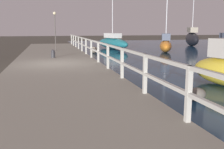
% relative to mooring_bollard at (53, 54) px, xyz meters
% --- Properties ---
extents(ground_plane, '(120.00, 120.00, 0.00)m').
position_rel_mooring_bollard_xyz_m(ground_plane, '(0.10, -2.83, -0.53)').
color(ground_plane, '#4C473D').
extents(dock_walkway, '(4.56, 36.00, 0.29)m').
position_rel_mooring_bollard_xyz_m(dock_walkway, '(0.10, -2.83, -0.39)').
color(dock_walkway, gray).
rests_on(dock_walkway, ground).
extents(railing, '(0.10, 32.50, 1.10)m').
position_rel_mooring_bollard_xyz_m(railing, '(2.29, -2.83, 0.49)').
color(railing, beige).
rests_on(railing, dock_walkway).
extents(boulder_water_edge, '(0.58, 0.53, 0.44)m').
position_rel_mooring_bollard_xyz_m(boulder_water_edge, '(3.37, 5.23, -0.32)').
color(boulder_water_edge, slate).
rests_on(boulder_water_edge, ground).
extents(boulder_near_dock, '(0.51, 0.46, 0.38)m').
position_rel_mooring_bollard_xyz_m(boulder_near_dock, '(3.88, -9.85, -0.34)').
color(boulder_near_dock, '#666056').
rests_on(boulder_near_dock, ground).
extents(boulder_far_strip, '(0.63, 0.56, 0.47)m').
position_rel_mooring_bollard_xyz_m(boulder_far_strip, '(3.69, 6.63, -0.30)').
color(boulder_far_strip, gray).
rests_on(boulder_far_strip, ground).
extents(mooring_bollard, '(0.25, 0.25, 0.50)m').
position_rel_mooring_bollard_xyz_m(mooring_bollard, '(0.00, 0.00, 0.00)').
color(mooring_bollard, '#333338').
rests_on(mooring_bollard, dock_walkway).
extents(dock_lamp, '(0.25, 0.25, 3.07)m').
position_rel_mooring_bollard_xyz_m(dock_lamp, '(0.32, 5.19, 1.98)').
color(dock_lamp, '#514C47').
rests_on(dock_lamp, dock_walkway).
extents(sailboat_teal, '(2.59, 5.94, 6.51)m').
position_rel_mooring_bollard_xyz_m(sailboat_teal, '(6.08, 9.46, 0.12)').
color(sailboat_teal, '#1E707A').
rests_on(sailboat_teal, water_surface).
extents(sailboat_black, '(3.07, 5.66, 6.55)m').
position_rel_mooring_bollard_xyz_m(sailboat_black, '(16.31, 11.71, 0.38)').
color(sailboat_black, black).
rests_on(sailboat_black, water_surface).
extents(sailboat_orange, '(2.25, 3.55, 7.41)m').
position_rel_mooring_bollard_xyz_m(sailboat_orange, '(9.71, 4.76, 0.14)').
color(sailboat_orange, orange).
rests_on(sailboat_orange, water_surface).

